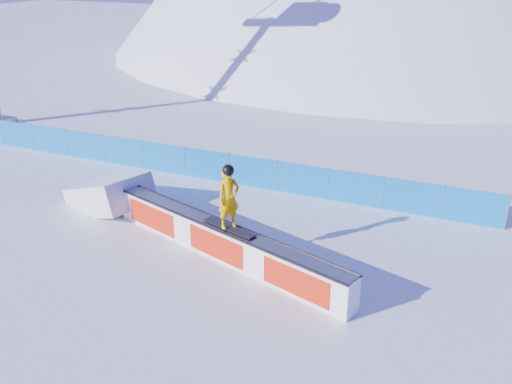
% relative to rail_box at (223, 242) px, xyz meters
% --- Properties ---
extents(ground, '(160.00, 160.00, 0.00)m').
position_rel_rail_box_xyz_m(ground, '(-3.55, 0.95, -0.53)').
color(ground, silver).
rests_on(ground, ground).
extents(snow_hill, '(64.00, 64.00, 64.00)m').
position_rel_rail_box_xyz_m(snow_hill, '(-3.55, 42.95, -18.53)').
color(snow_hill, white).
rests_on(snow_hill, ground).
extents(safety_fence, '(22.05, 0.05, 1.30)m').
position_rel_rail_box_xyz_m(safety_fence, '(-3.55, 5.45, 0.07)').
color(safety_fence, '#086EC4').
rests_on(safety_fence, ground).
extents(rail_box, '(8.74, 3.30, 1.08)m').
position_rel_rail_box_xyz_m(rail_box, '(0.00, 0.00, 0.00)').
color(rail_box, white).
rests_on(rail_box, ground).
extents(snow_ramp, '(3.50, 2.75, 1.91)m').
position_rel_rail_box_xyz_m(snow_ramp, '(-5.34, 1.69, -0.53)').
color(snow_ramp, silver).
rests_on(snow_ramp, ground).
extents(snowboarder, '(1.84, 0.87, 1.91)m').
position_rel_rail_box_xyz_m(snowboarder, '(0.27, -0.09, 1.49)').
color(snowboarder, black).
rests_on(snowboarder, rail_box).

